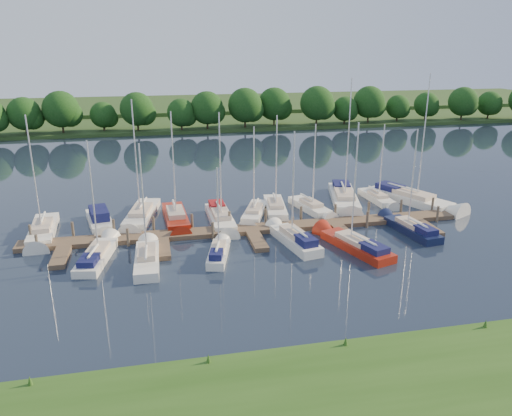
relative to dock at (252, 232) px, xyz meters
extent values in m
plane|color=#17202F|center=(0.00, -7.31, -0.20)|extent=(260.00, 260.00, 0.00)
cube|color=#254A15|center=(0.00, -23.31, 0.05)|extent=(90.00, 10.00, 0.50)
cube|color=brown|center=(0.00, 0.69, 0.00)|extent=(40.00, 2.00, 0.40)
cube|color=brown|center=(-16.00, -2.31, 0.00)|extent=(1.20, 4.00, 0.40)
cube|color=brown|center=(-8.00, -2.31, 0.00)|extent=(1.20, 4.00, 0.40)
cube|color=brown|center=(0.00, -2.31, 0.00)|extent=(1.20, 4.00, 0.40)
cube|color=brown|center=(8.00, -2.31, 0.00)|extent=(1.20, 4.00, 0.40)
cube|color=brown|center=(16.00, -2.31, 0.00)|extent=(1.20, 4.00, 0.40)
cylinder|color=#473D33|center=(-19.00, 1.99, 0.40)|extent=(0.24, 0.24, 2.00)
cylinder|color=#473D33|center=(-15.55, 1.99, 0.40)|extent=(0.24, 0.24, 2.00)
cylinder|color=#473D33|center=(-12.09, 1.99, 0.40)|extent=(0.24, 0.24, 2.00)
cylinder|color=#473D33|center=(-8.64, 1.99, 0.40)|extent=(0.24, 0.24, 2.00)
cylinder|color=#473D33|center=(-5.18, 1.99, 0.40)|extent=(0.24, 0.24, 2.00)
cylinder|color=#473D33|center=(-1.73, 1.99, 0.40)|extent=(0.24, 0.24, 2.00)
cylinder|color=#473D33|center=(1.73, 1.99, 0.40)|extent=(0.24, 0.24, 2.00)
cylinder|color=#473D33|center=(5.18, 1.99, 0.40)|extent=(0.24, 0.24, 2.00)
cylinder|color=#473D33|center=(8.64, 1.99, 0.40)|extent=(0.24, 0.24, 2.00)
cylinder|color=#473D33|center=(12.09, 1.99, 0.40)|extent=(0.24, 0.24, 2.00)
cylinder|color=#473D33|center=(15.55, 1.99, 0.40)|extent=(0.24, 0.24, 2.00)
cylinder|color=#473D33|center=(19.00, 1.99, 0.40)|extent=(0.24, 0.24, 2.00)
cylinder|color=#473D33|center=(-18.00, -0.61, 0.40)|extent=(0.24, 0.24, 2.00)
cylinder|color=#473D33|center=(-10.80, -0.61, 0.40)|extent=(0.24, 0.24, 2.00)
cylinder|color=#473D33|center=(-3.60, -0.61, 0.40)|extent=(0.24, 0.24, 2.00)
cylinder|color=#473D33|center=(3.60, -0.61, 0.40)|extent=(0.24, 0.24, 2.00)
cylinder|color=#473D33|center=(10.80, -0.61, 0.40)|extent=(0.24, 0.24, 2.00)
cylinder|color=#473D33|center=(18.00, -0.61, 0.40)|extent=(0.24, 0.24, 2.00)
cube|color=#254319|center=(0.00, 67.69, 0.10)|extent=(180.00, 30.00, 0.60)
cube|color=#334D21|center=(0.00, 92.69, 0.50)|extent=(220.00, 40.00, 1.40)
cylinder|color=#38281C|center=(-30.31, 54.83, 1.01)|extent=(0.36, 0.36, 2.42)
sphere|color=#133D10|center=(-30.31, 54.83, 3.97)|extent=(5.65, 5.65, 5.65)
sphere|color=#133D10|center=(-29.10, 55.03, 3.16)|extent=(4.04, 4.04, 4.04)
cylinder|color=#38281C|center=(-22.54, 53.60, 1.16)|extent=(0.36, 0.36, 2.71)
sphere|color=#133D10|center=(-22.54, 53.60, 4.47)|extent=(6.33, 6.33, 6.33)
sphere|color=#133D10|center=(-21.18, 53.80, 3.57)|extent=(4.52, 4.52, 4.52)
cylinder|color=#38281C|center=(-17.28, 55.33, 0.97)|extent=(0.36, 0.36, 2.33)
sphere|color=#133D10|center=(-17.28, 55.33, 3.81)|extent=(5.44, 5.44, 5.44)
sphere|color=#133D10|center=(-16.11, 55.53, 3.04)|extent=(3.88, 3.88, 3.88)
cylinder|color=#38281C|center=(-9.72, 55.05, 0.87)|extent=(0.36, 0.36, 2.15)
sphere|color=#133D10|center=(-9.72, 55.05, 3.50)|extent=(5.01, 5.01, 5.01)
sphere|color=#133D10|center=(-8.65, 55.25, 2.78)|extent=(3.58, 3.58, 3.58)
cylinder|color=#38281C|center=(-2.67, 56.43, 0.97)|extent=(0.36, 0.36, 2.35)
sphere|color=#133D10|center=(-2.67, 56.43, 3.84)|extent=(5.48, 5.48, 5.48)
sphere|color=#133D10|center=(-1.50, 56.63, 3.06)|extent=(3.91, 3.91, 3.91)
cylinder|color=#38281C|center=(4.48, 53.04, 0.90)|extent=(0.36, 0.36, 2.19)
sphere|color=#133D10|center=(4.48, 53.04, 3.58)|extent=(5.12, 5.12, 5.12)
sphere|color=#133D10|center=(5.58, 53.24, 2.85)|extent=(3.66, 3.66, 3.66)
cylinder|color=#38281C|center=(10.40, 55.75, 1.16)|extent=(0.36, 0.36, 2.73)
sphere|color=#133D10|center=(10.40, 55.75, 4.49)|extent=(6.36, 6.36, 6.36)
sphere|color=#133D10|center=(11.76, 55.95, 3.59)|extent=(4.54, 4.54, 4.54)
cylinder|color=#38281C|center=(16.38, 53.86, 0.84)|extent=(0.36, 0.36, 2.07)
sphere|color=#133D10|center=(16.38, 53.86, 3.37)|extent=(4.83, 4.83, 4.83)
sphere|color=#133D10|center=(17.42, 54.06, 2.68)|extent=(3.45, 3.45, 3.45)
cylinder|color=#38281C|center=(23.20, 55.74, 0.97)|extent=(0.36, 0.36, 2.35)
sphere|color=#133D10|center=(23.20, 55.74, 3.84)|extent=(5.47, 5.47, 5.47)
sphere|color=#133D10|center=(24.38, 55.94, 3.06)|extent=(3.91, 3.91, 3.91)
cylinder|color=#38281C|center=(30.01, 56.47, 0.89)|extent=(0.36, 0.36, 2.19)
sphere|color=#133D10|center=(30.01, 56.47, 3.57)|extent=(5.10, 5.10, 5.10)
sphere|color=#133D10|center=(31.10, 56.67, 2.84)|extent=(3.64, 3.64, 3.64)
cylinder|color=#38281C|center=(37.72, 56.18, 1.19)|extent=(0.36, 0.36, 2.78)
sphere|color=#133D10|center=(37.72, 56.18, 4.59)|extent=(6.48, 6.48, 6.48)
sphere|color=#133D10|center=(39.11, 56.38, 3.66)|extent=(4.63, 4.63, 4.63)
cylinder|color=#38281C|center=(43.21, 56.67, 1.09)|extent=(0.36, 0.36, 2.58)
sphere|color=#133D10|center=(43.21, 56.67, 4.25)|extent=(6.03, 6.03, 6.03)
sphere|color=#133D10|center=(44.50, 56.87, 3.39)|extent=(4.31, 4.31, 4.31)
cylinder|color=#38281C|center=(50.16, 53.26, 0.85)|extent=(0.36, 0.36, 2.10)
sphere|color=#133D10|center=(50.16, 53.26, 3.42)|extent=(4.91, 4.91, 4.91)
sphere|color=#133D10|center=(51.21, 53.46, 2.72)|extent=(3.50, 3.50, 3.50)
cylinder|color=#38281C|center=(57.17, 56.23, 0.88)|extent=(0.36, 0.36, 2.16)
sphere|color=#133D10|center=(57.17, 56.23, 3.52)|extent=(5.04, 5.04, 5.04)
sphere|color=#133D10|center=(58.25, 56.43, 2.80)|extent=(3.60, 3.60, 3.60)
cylinder|color=#38281C|center=(64.19, 53.16, 0.91)|extent=(0.36, 0.36, 2.22)
sphere|color=#133D10|center=(64.19, 53.16, 3.63)|extent=(5.19, 5.19, 5.19)
sphere|color=#133D10|center=(65.30, 53.36, 2.89)|extent=(3.71, 3.71, 3.71)
cube|color=white|center=(-18.39, 3.99, -0.05)|extent=(2.57, 7.55, 1.14)
cone|color=white|center=(-18.15, 0.28, -0.05)|extent=(1.21, 2.66, 1.04)
cube|color=#C9B19A|center=(-18.37, 3.62, 0.68)|extent=(1.78, 3.44, 0.52)
cylinder|color=silver|center=(-18.35, 3.25, 5.54)|extent=(0.12, 0.12, 10.03)
cylinder|color=silver|center=(-18.44, 4.73, 1.10)|extent=(0.32, 3.34, 0.10)
cylinder|color=white|center=(-18.44, 4.73, 1.10)|extent=(0.40, 2.98, 0.20)
cube|color=white|center=(-13.60, 5.36, -0.05)|extent=(3.12, 6.21, 1.13)
cone|color=white|center=(-13.01, 2.45, -0.05)|extent=(1.32, 1.94, 0.98)
cube|color=#141646|center=(-13.60, 5.36, 0.87)|extent=(2.19, 3.52, 1.02)
cube|color=white|center=(-9.70, 6.71, -0.05)|extent=(3.78, 8.31, 1.10)
cone|color=white|center=(-10.49, 2.77, -0.05)|extent=(1.65, 2.98, 1.12)
cube|color=#C9B19A|center=(-9.78, 6.32, 0.65)|extent=(2.36, 3.87, 0.50)
cylinder|color=silver|center=(-9.86, 5.92, 5.92)|extent=(0.12, 0.12, 10.84)
cylinder|color=silver|center=(-9.54, 7.50, 1.04)|extent=(0.81, 3.56, 0.10)
cylinder|color=white|center=(-9.54, 7.50, 1.04)|extent=(0.83, 3.19, 0.20)
cube|color=#9A1E0E|center=(-6.53, 4.95, -0.05)|extent=(2.37, 7.35, 1.24)
cone|color=#9A1E0E|center=(-6.36, 1.33, -0.05)|extent=(1.13, 2.59, 1.02)
cube|color=#C9B19A|center=(-6.51, 4.59, 0.76)|extent=(1.68, 3.33, 0.56)
cylinder|color=silver|center=(-6.50, 4.23, 5.49)|extent=(0.12, 0.12, 9.80)
cylinder|color=silver|center=(-6.56, 5.68, 1.21)|extent=(0.25, 3.27, 0.10)
cylinder|color=white|center=(-6.56, 5.68, 1.21)|extent=(0.34, 2.91, 0.20)
cube|color=white|center=(-2.34, 3.80, -0.05)|extent=(2.15, 7.28, 1.18)
cone|color=white|center=(-2.28, 0.18, -0.05)|extent=(1.06, 2.55, 1.02)
cube|color=#C9B19A|center=(-2.33, 3.44, 0.71)|extent=(1.57, 3.29, 0.54)
cube|color=maroon|center=(-2.37, 5.83, 0.82)|extent=(1.46, 2.20, 0.59)
cylinder|color=silver|center=(-2.33, 3.08, 5.45)|extent=(0.12, 0.12, 9.79)
cylinder|color=silver|center=(-2.35, 4.53, 1.14)|extent=(0.15, 3.27, 0.10)
cylinder|color=white|center=(-2.35, 4.53, 1.14)|extent=(0.25, 2.90, 0.20)
cube|color=white|center=(1.36, 5.13, -0.05)|extent=(3.88, 6.37, 0.95)
cone|color=white|center=(0.23, 2.27, -0.05)|extent=(1.60, 2.32, 0.86)
cube|color=#C9B19A|center=(1.25, 4.85, 0.54)|extent=(2.23, 3.06, 0.43)
cylinder|color=silver|center=(1.14, 4.56, 4.57)|extent=(0.12, 0.12, 8.32)
cylinder|color=silver|center=(1.59, 5.71, 0.88)|extent=(1.12, 2.62, 0.10)
cylinder|color=white|center=(1.59, 5.71, 0.88)|extent=(1.10, 2.37, 0.20)
cube|color=white|center=(3.66, 6.06, -0.05)|extent=(2.87, 6.97, 1.04)
cone|color=white|center=(3.17, 2.72, -0.05)|extent=(1.28, 2.48, 0.95)
cube|color=#C9B19A|center=(3.61, 5.73, 0.60)|extent=(1.85, 3.22, 0.47)
cylinder|color=silver|center=(3.56, 5.39, 5.03)|extent=(0.12, 0.12, 9.14)
cylinder|color=silver|center=(3.76, 6.73, 0.98)|extent=(0.54, 3.03, 0.10)
cylinder|color=white|center=(3.76, 6.73, 0.98)|extent=(0.59, 2.71, 0.20)
cube|color=white|center=(7.16, 5.46, -0.05)|extent=(3.03, 6.35, 1.05)
cone|color=white|center=(7.84, 2.48, -0.05)|extent=(1.31, 2.28, 0.86)
cube|color=#C9B19A|center=(7.23, 5.16, 0.61)|extent=(1.86, 2.97, 0.48)
cylinder|color=silver|center=(7.30, 4.86, 4.60)|extent=(0.12, 0.12, 8.26)
cylinder|color=silver|center=(7.03, 6.06, 1.00)|extent=(0.71, 2.71, 0.10)
cylinder|color=white|center=(7.03, 6.06, 1.00)|extent=(0.74, 2.43, 0.20)
cube|color=white|center=(11.75, 7.65, -0.05)|extent=(4.81, 9.47, 1.19)
cone|color=white|center=(10.58, 3.24, -0.05)|extent=(2.05, 3.41, 1.28)
cube|color=#C9B19A|center=(11.64, 7.21, 0.72)|extent=(2.90, 4.46, 0.54)
cube|color=#141646|center=(12.41, 10.12, 0.83)|extent=(2.43, 3.10, 0.60)
cylinder|color=silver|center=(11.52, 6.77, 6.72)|extent=(0.12, 0.12, 12.32)
cylinder|color=silver|center=(11.99, 8.53, 1.16)|extent=(1.15, 3.99, 0.10)
cylinder|color=white|center=(11.99, 8.53, 1.16)|extent=(1.13, 3.58, 0.20)
cube|color=white|center=(15.27, 7.06, -0.05)|extent=(1.90, 5.84, 0.96)
cone|color=white|center=(15.42, 4.18, -0.05)|extent=(0.91, 2.06, 0.81)
cube|color=#C9B19A|center=(15.29, 6.77, 0.54)|extent=(1.34, 2.65, 0.44)
cylinder|color=silver|center=(15.30, 6.48, 4.30)|extent=(0.12, 0.12, 7.78)
cylinder|color=silver|center=(15.24, 7.63, 0.89)|extent=(0.23, 2.59, 0.10)
cylinder|color=white|center=(15.24, 7.63, 0.89)|extent=(0.32, 2.31, 0.20)
cube|color=white|center=(18.58, 5.83, -0.05)|extent=(6.43, 9.63, 1.25)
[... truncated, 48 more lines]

